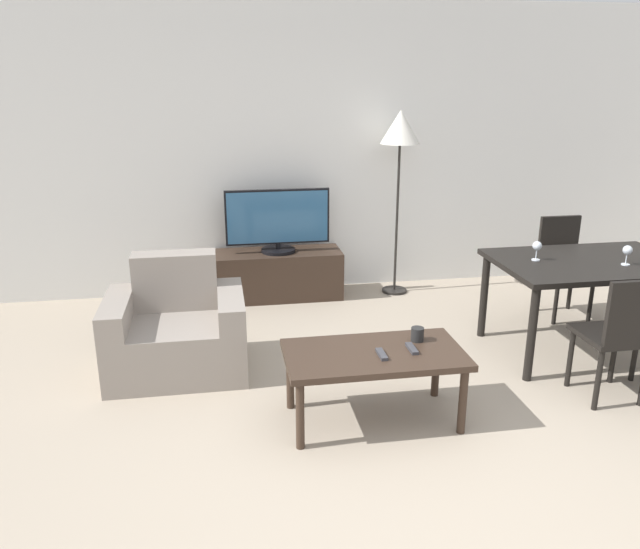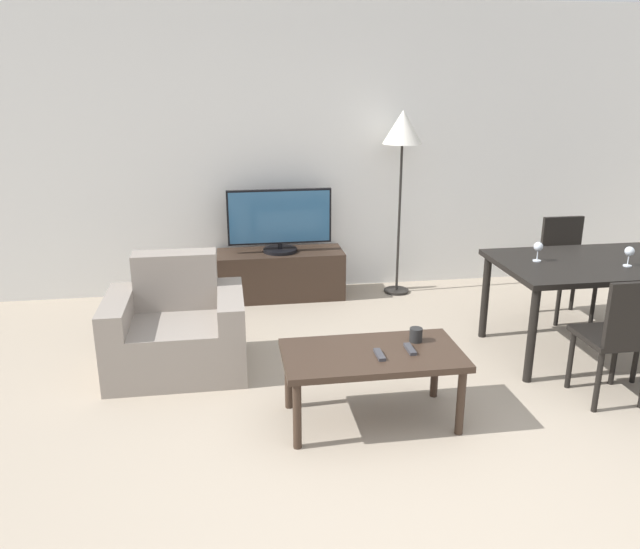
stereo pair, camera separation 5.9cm
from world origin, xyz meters
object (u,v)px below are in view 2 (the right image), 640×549
(armchair, at_px, (177,331))
(floor_lamp, at_px, (403,135))
(remote_primary, at_px, (380,355))
(wine_glass_left, at_px, (629,253))
(coffee_table, at_px, (372,360))
(dining_table, at_px, (591,272))
(wine_glass_center, at_px, (538,248))
(remote_secondary, at_px, (410,349))
(dining_chair_far, at_px, (565,262))
(tv, at_px, (280,221))
(cup_white_near, at_px, (416,335))
(tv_stand, at_px, (281,274))
(dining_chair_near, at_px, (620,333))

(armchair, bearing_deg, floor_lamp, 34.28)
(remote_primary, relative_size, wine_glass_left, 1.03)
(coffee_table, distance_m, dining_table, 1.99)
(wine_glass_center, bearing_deg, remote_secondary, -145.83)
(dining_chair_far, bearing_deg, remote_secondary, -140.85)
(tv, distance_m, coffee_table, 2.38)
(tv, height_order, wine_glass_left, tv)
(wine_glass_center, bearing_deg, tv, 139.16)
(remote_secondary, bearing_deg, dining_chair_far, 39.15)
(dining_table, bearing_deg, wine_glass_left, -39.35)
(dining_chair_far, bearing_deg, coffee_table, -144.35)
(remote_secondary, bearing_deg, wine_glass_left, 18.49)
(dining_chair_far, height_order, remote_primary, dining_chair_far)
(remote_primary, bearing_deg, wine_glass_left, 17.99)
(dining_chair_far, bearing_deg, armchair, -170.21)
(cup_white_near, bearing_deg, floor_lamp, 77.18)
(tv_stand, height_order, dining_chair_near, dining_chair_near)
(dining_table, relative_size, dining_chair_far, 1.61)
(tv_stand, xyz_separation_m, remote_primary, (0.37, -2.39, 0.24))
(tv, bearing_deg, wine_glass_left, -36.61)
(dining_table, height_order, wine_glass_center, wine_glass_center)
(armchair, xyz_separation_m, tv, (0.88, 1.41, 0.46))
(dining_chair_far, height_order, cup_white_near, dining_chair_far)
(dining_chair_far, relative_size, floor_lamp, 0.50)
(dining_chair_far, distance_m, cup_white_near, 2.24)
(floor_lamp, distance_m, wine_glass_center, 1.76)
(wine_glass_center, bearing_deg, dining_table, -9.99)
(tv, relative_size, dining_chair_near, 1.12)
(floor_lamp, height_order, cup_white_near, floor_lamp)
(dining_chair_far, xyz_separation_m, remote_primary, (-2.05, -1.55, -0.02))
(floor_lamp, bearing_deg, dining_chair_near, -71.22)
(floor_lamp, relative_size, wine_glass_left, 11.92)
(tv_stand, height_order, dining_chair_far, dining_chair_far)
(tv, height_order, dining_chair_far, tv)
(dining_chair_near, relative_size, wine_glass_center, 5.93)
(dining_chair_far, height_order, floor_lamp, floor_lamp)
(armchair, xyz_separation_m, cup_white_near, (1.52, -0.81, 0.22))
(cup_white_near, bearing_deg, dining_chair_near, -6.33)
(tv_stand, xyz_separation_m, coffee_table, (0.34, -2.33, 0.18))
(cup_white_near, distance_m, wine_glass_left, 1.80)
(armchair, relative_size, dining_table, 0.69)
(tv, relative_size, coffee_table, 0.90)
(dining_chair_far, xyz_separation_m, floor_lamp, (-1.28, 0.81, 1.03))
(armchair, height_order, tv_stand, armchair)
(dining_table, bearing_deg, floor_lamp, 123.44)
(wine_glass_left, bearing_deg, tv_stand, 143.35)
(dining_table, bearing_deg, coffee_table, -158.31)
(tv, relative_size, wine_glass_center, 6.62)
(dining_chair_far, xyz_separation_m, wine_glass_left, (-0.06, -0.91, 0.34))
(tv_stand, bearing_deg, dining_chair_far, -19.22)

